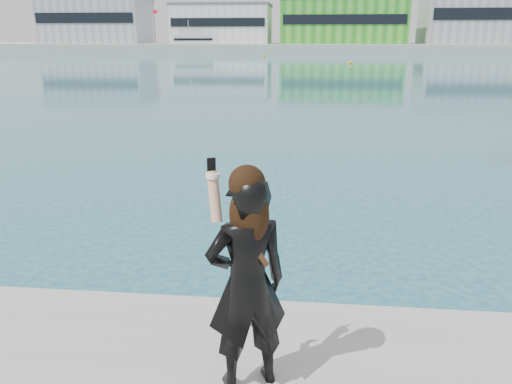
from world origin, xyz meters
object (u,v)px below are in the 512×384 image
Objects in this scene: buoy_far at (264,57)px; woman at (247,278)px; buoy_near at (351,64)px.

buoy_far is 94.28m from woman.
woman is (-6.18, -68.88, 1.76)m from buoy_near.
woman reaches higher than buoy_far.
woman is (8.09, -93.92, 1.76)m from buoy_far.
buoy_near is 0.26× the size of woman.
buoy_near is 28.83m from buoy_far.
woman reaches higher than buoy_near.
woman is at bearing -85.08° from buoy_far.
buoy_near and buoy_far have the same top height.
buoy_near is at bearing -60.32° from buoy_far.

